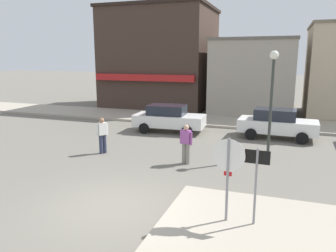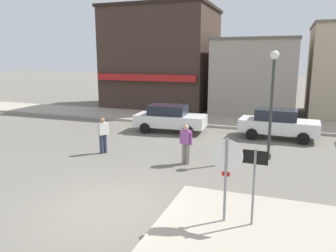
{
  "view_description": "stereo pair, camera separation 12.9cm",
  "coord_description": "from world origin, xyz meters",
  "px_view_note": "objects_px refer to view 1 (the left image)",
  "views": [
    {
      "loc": [
        4.45,
        -7.68,
        4.21
      ],
      "look_at": [
        0.15,
        4.5,
        1.5
      ],
      "focal_mm": 35.0,
      "sensor_mm": 36.0,
      "label": 1
    },
    {
      "loc": [
        4.57,
        -7.64,
        4.21
      ],
      "look_at": [
        0.15,
        4.5,
        1.5
      ],
      "focal_mm": 35.0,
      "sensor_mm": 36.0,
      "label": 2
    }
  ],
  "objects_px": {
    "pedestrian_crossing_near": "(102,134)",
    "pedestrian_crossing_far": "(186,143)",
    "stop_sign": "(228,169)",
    "lamp_post": "(272,89)",
    "parked_car_nearest": "(169,118)",
    "one_way_sign": "(256,179)",
    "parked_car_second": "(277,123)"
  },
  "relations": [
    {
      "from": "pedestrian_crossing_near",
      "to": "pedestrian_crossing_far",
      "type": "height_order",
      "value": "same"
    },
    {
      "from": "one_way_sign",
      "to": "parked_car_nearest",
      "type": "bearing_deg",
      "value": 120.2
    },
    {
      "from": "stop_sign",
      "to": "one_way_sign",
      "type": "distance_m",
      "value": 0.71
    },
    {
      "from": "pedestrian_crossing_near",
      "to": "pedestrian_crossing_far",
      "type": "relative_size",
      "value": 1.0
    },
    {
      "from": "one_way_sign",
      "to": "lamp_post",
      "type": "relative_size",
      "value": 0.46
    },
    {
      "from": "lamp_post",
      "to": "parked_car_nearest",
      "type": "bearing_deg",
      "value": 148.38
    },
    {
      "from": "stop_sign",
      "to": "pedestrian_crossing_far",
      "type": "bearing_deg",
      "value": 118.13
    },
    {
      "from": "lamp_post",
      "to": "pedestrian_crossing_near",
      "type": "height_order",
      "value": "lamp_post"
    },
    {
      "from": "one_way_sign",
      "to": "lamp_post",
      "type": "distance_m",
      "value": 6.39
    },
    {
      "from": "lamp_post",
      "to": "pedestrian_crossing_far",
      "type": "bearing_deg",
      "value": -150.0
    },
    {
      "from": "one_way_sign",
      "to": "pedestrian_crossing_far",
      "type": "height_order",
      "value": "one_way_sign"
    },
    {
      "from": "parked_car_nearest",
      "to": "parked_car_second",
      "type": "xyz_separation_m",
      "value": [
        5.89,
        0.46,
        0.0
      ]
    },
    {
      "from": "lamp_post",
      "to": "pedestrian_crossing_near",
      "type": "bearing_deg",
      "value": -167.1
    },
    {
      "from": "one_way_sign",
      "to": "stop_sign",
      "type": "bearing_deg",
      "value": -176.89
    },
    {
      "from": "stop_sign",
      "to": "one_way_sign",
      "type": "bearing_deg",
      "value": 3.11
    },
    {
      "from": "parked_car_second",
      "to": "pedestrian_crossing_far",
      "type": "xyz_separation_m",
      "value": [
        -3.32,
        -5.73,
        0.06
      ]
    },
    {
      "from": "parked_car_second",
      "to": "pedestrian_crossing_far",
      "type": "relative_size",
      "value": 2.53
    },
    {
      "from": "parked_car_second",
      "to": "pedestrian_crossing_near",
      "type": "distance_m",
      "value": 9.12
    },
    {
      "from": "lamp_post",
      "to": "parked_car_nearest",
      "type": "relative_size",
      "value": 1.11
    },
    {
      "from": "lamp_post",
      "to": "pedestrian_crossing_near",
      "type": "xyz_separation_m",
      "value": [
        -7.0,
        -1.6,
        -2.09
      ]
    },
    {
      "from": "lamp_post",
      "to": "pedestrian_crossing_far",
      "type": "height_order",
      "value": "lamp_post"
    },
    {
      "from": "one_way_sign",
      "to": "pedestrian_crossing_near",
      "type": "height_order",
      "value": "one_way_sign"
    },
    {
      "from": "lamp_post",
      "to": "parked_car_second",
      "type": "height_order",
      "value": "lamp_post"
    },
    {
      "from": "parked_car_nearest",
      "to": "pedestrian_crossing_near",
      "type": "height_order",
      "value": "pedestrian_crossing_near"
    },
    {
      "from": "one_way_sign",
      "to": "lamp_post",
      "type": "height_order",
      "value": "lamp_post"
    },
    {
      "from": "stop_sign",
      "to": "pedestrian_crossing_far",
      "type": "distance_m",
      "value": 5.07
    },
    {
      "from": "stop_sign",
      "to": "one_way_sign",
      "type": "relative_size",
      "value": 1.1
    },
    {
      "from": "one_way_sign",
      "to": "parked_car_second",
      "type": "distance_m",
      "value": 10.15
    },
    {
      "from": "pedestrian_crossing_far",
      "to": "parked_car_second",
      "type": "bearing_deg",
      "value": 59.92
    },
    {
      "from": "lamp_post",
      "to": "parked_car_second",
      "type": "distance_m",
      "value": 4.5
    },
    {
      "from": "stop_sign",
      "to": "lamp_post",
      "type": "relative_size",
      "value": 0.51
    },
    {
      "from": "parked_car_nearest",
      "to": "pedestrian_crossing_far",
      "type": "relative_size",
      "value": 2.54
    }
  ]
}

